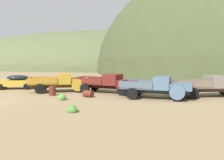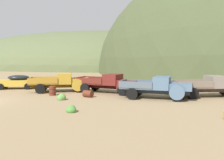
# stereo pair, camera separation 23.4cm
# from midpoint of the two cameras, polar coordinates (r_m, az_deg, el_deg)

# --- Properties ---
(hill_far_left) EXTENTS (115.27, 57.96, 26.54)m
(hill_far_left) POSITION_cam_midpoint_polar(r_m,az_deg,el_deg) (87.40, -5.94, 2.93)
(hill_far_left) COLOR #56603D
(hill_far_left) RESTS_ON ground
(hill_center) EXTENTS (71.14, 89.73, 55.09)m
(hill_center) POSITION_cam_midpoint_polar(r_m,az_deg,el_deg) (73.83, 25.54, 2.04)
(hill_center) COLOR #424C2D
(hill_center) RESTS_ON ground
(car_faded_yellow) EXTENTS (5.07, 3.09, 1.57)m
(car_faded_yellow) POSITION_cam_midpoint_polar(r_m,az_deg,el_deg) (28.67, -22.90, -0.38)
(car_faded_yellow) COLOR gold
(car_faded_yellow) RESTS_ON ground
(truck_mustard) EXTENTS (6.24, 3.93, 1.89)m
(truck_mustard) POSITION_cam_midpoint_polar(r_m,az_deg,el_deg) (24.65, -11.98, -0.49)
(truck_mustard) COLOR #593D12
(truck_mustard) RESTS_ON ground
(truck_oxblood) EXTENTS (6.82, 3.55, 1.89)m
(truck_oxblood) POSITION_cam_midpoint_polar(r_m,az_deg,el_deg) (23.09, -0.31, -0.77)
(truck_oxblood) COLOR black
(truck_oxblood) RESTS_ON ground
(truck_chalk_blue) EXTENTS (6.11, 3.01, 1.89)m
(truck_chalk_blue) POSITION_cam_midpoint_polar(r_m,az_deg,el_deg) (20.24, 11.43, -1.69)
(truck_chalk_blue) COLOR #262D39
(truck_chalk_blue) RESTS_ON ground
(truck_primer_gray) EXTENTS (6.71, 3.66, 1.89)m
(truck_primer_gray) POSITION_cam_midpoint_polar(r_m,az_deg,el_deg) (22.83, 23.31, -1.27)
(truck_primer_gray) COLOR #3D322D
(truck_primer_gray) RESTS_ON ground
(oil_drum_foreground) EXTENTS (0.97, 0.84, 0.61)m
(oil_drum_foreground) POSITION_cam_midpoint_polar(r_m,az_deg,el_deg) (20.88, -6.12, -3.34)
(oil_drum_foreground) COLOR #5B2819
(oil_drum_foreground) RESTS_ON ground
(oil_drum_by_truck) EXTENTS (0.64, 0.64, 0.86)m
(oil_drum_by_truck) POSITION_cam_midpoint_polar(r_m,az_deg,el_deg) (22.42, -14.57, -2.57)
(oil_drum_by_truck) COLOR #5B2819
(oil_drum_by_truck) RESTS_ON ground
(bush_front_left) EXTENTS (0.98, 0.89, 0.76)m
(bush_front_left) POSITION_cam_midpoint_polar(r_m,az_deg,el_deg) (23.78, 10.17, -2.62)
(bush_front_left) COLOR #5B8E42
(bush_front_left) RESTS_ON ground
(bush_front_right) EXTENTS (0.67, 0.67, 0.59)m
(bush_front_right) POSITION_cam_midpoint_polar(r_m,az_deg,el_deg) (15.28, -10.01, -7.17)
(bush_front_right) COLOR #4C8438
(bush_front_right) RESTS_ON ground
(bush_back_edge) EXTENTS (0.71, 0.72, 0.68)m
(bush_back_edge) POSITION_cam_midpoint_polar(r_m,az_deg,el_deg) (19.84, -12.48, -4.27)
(bush_back_edge) COLOR #5B8E42
(bush_back_edge) RESTS_ON ground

